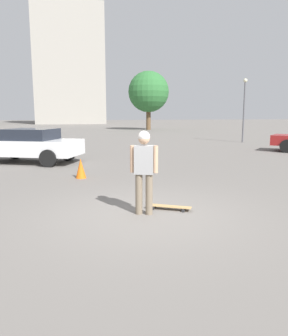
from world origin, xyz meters
The scene contains 8 objects.
ground_plane centered at (0.00, 0.00, 0.00)m, with size 220.00×220.00×0.00m, color slate.
person centered at (0.00, 0.00, 1.03)m, with size 0.32×0.55×1.75m.
skateboard centered at (-0.20, 0.60, 0.07)m, with size 0.63×0.96×0.08m.
car_parked_near centered at (-8.19, -3.27, 0.77)m, with size 3.40×4.67×1.46m.
building_block_distant centered at (-69.41, -1.98, 11.98)m, with size 14.85×14.16×23.96m.
tree_distant centered at (-35.98, 8.17, 4.90)m, with size 5.27×5.27×7.56m.
traffic_cone centered at (-4.25, -1.22, 0.32)m, with size 0.34×0.34×0.65m.
lamp_post centered at (-15.72, 10.77, 2.76)m, with size 0.28×0.28×4.59m.
Camera 1 is at (6.49, -1.37, 2.08)m, focal length 35.00 mm.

